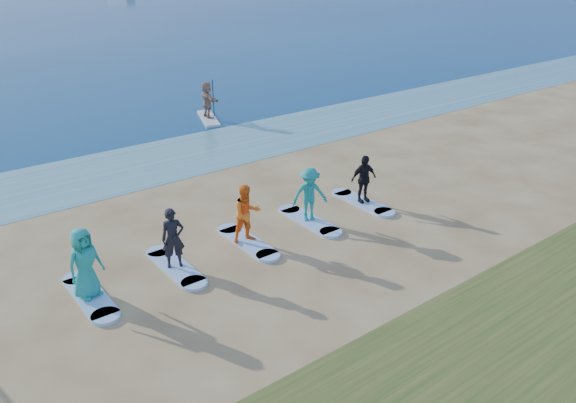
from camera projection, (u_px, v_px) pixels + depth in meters
ground at (314, 267)px, 15.51m from camera, size 600.00×600.00×0.00m
shallow_water at (151, 162)px, 23.11m from camera, size 600.00×600.00×0.00m
paddleboard at (208, 118)px, 29.01m from camera, size 1.70×3.06×0.12m
paddleboarder at (207, 100)px, 28.61m from camera, size 0.73×1.75×1.83m
surfboard_0 at (90, 297)px, 14.09m from camera, size 0.70×2.20×0.09m
student_0 at (85, 263)px, 13.69m from camera, size 1.04×0.83×1.85m
surfboard_1 at (176, 267)px, 15.41m from camera, size 0.70×2.20×0.09m
student_1 at (173, 238)px, 15.05m from camera, size 0.72×0.58×1.70m
surfboard_2 at (248, 242)px, 16.73m from camera, size 0.70×2.20×0.09m
student_2 at (247, 214)px, 16.35m from camera, size 0.94×0.77×1.78m
surfboard_3 at (309, 221)px, 18.05m from camera, size 0.70×2.20×0.09m
student_3 at (310, 194)px, 17.67m from camera, size 1.30×1.03×1.76m
surfboard_4 at (362, 202)px, 19.37m from camera, size 0.70×2.20×0.09m
student_4 at (364, 179)px, 19.01m from camera, size 1.03×0.57×1.66m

